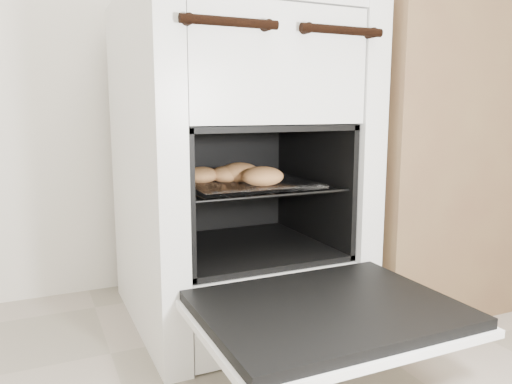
% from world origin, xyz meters
% --- Properties ---
extents(stove, '(0.63, 0.71, 0.97)m').
position_xyz_m(stove, '(0.08, 1.15, 0.47)').
color(stove, white).
rests_on(stove, ground).
extents(oven_door, '(0.57, 0.44, 0.04)m').
position_xyz_m(oven_door, '(0.08, 0.61, 0.21)').
color(oven_door, black).
rests_on(oven_door, stove).
extents(oven_rack, '(0.46, 0.44, 0.01)m').
position_xyz_m(oven_rack, '(0.08, 1.08, 0.43)').
color(oven_rack, black).
rests_on(oven_rack, stove).
extents(foil_sheet, '(0.36, 0.32, 0.01)m').
position_xyz_m(foil_sheet, '(0.08, 1.06, 0.44)').
color(foil_sheet, white).
rests_on(foil_sheet, oven_rack).
extents(baked_rolls, '(0.28, 0.26, 0.06)m').
position_xyz_m(baked_rolls, '(0.04, 1.05, 0.47)').
color(baked_rolls, tan).
rests_on(baked_rolls, foil_sheet).
extents(counter, '(0.99, 0.67, 0.98)m').
position_xyz_m(counter, '(0.91, 1.11, 0.49)').
color(counter, brown).
rests_on(counter, ground).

